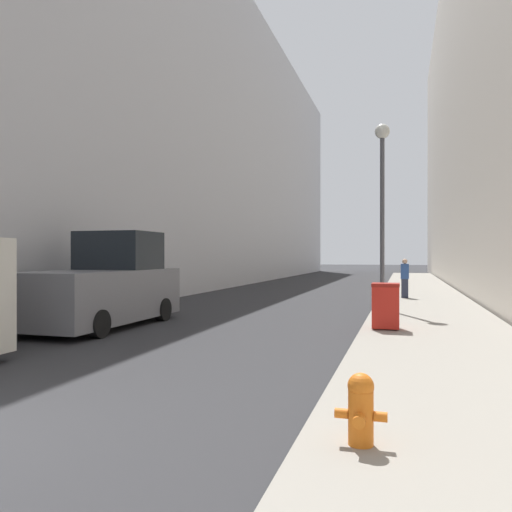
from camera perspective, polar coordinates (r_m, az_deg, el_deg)
name	(u,v)px	position (r m, az deg, el deg)	size (l,w,h in m)	color
sidewalk_right	(423,299)	(21.45, 18.58, -4.71)	(3.48, 60.00, 0.13)	gray
building_left_glass	(156,140)	(34.06, -11.37, 12.85)	(12.00, 60.00, 18.78)	#BCBCC1
fire_hydrant	(361,407)	(4.79, 11.88, -16.57)	(0.47, 0.35, 0.65)	orange
trash_bin	(386,305)	(12.03, 14.61, -5.49)	(0.63, 0.59, 1.07)	red
lamppost	(382,188)	(16.52, 14.23, 7.52)	(0.47, 0.47, 5.91)	#4C4C51
pickup_truck	(104,287)	(13.64, -16.94, -3.39)	(2.20, 4.99, 2.50)	slate
pedestrian_on_sidewalk	(405,278)	(21.05, 16.64, -2.45)	(0.32, 0.21, 1.58)	#2D3347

